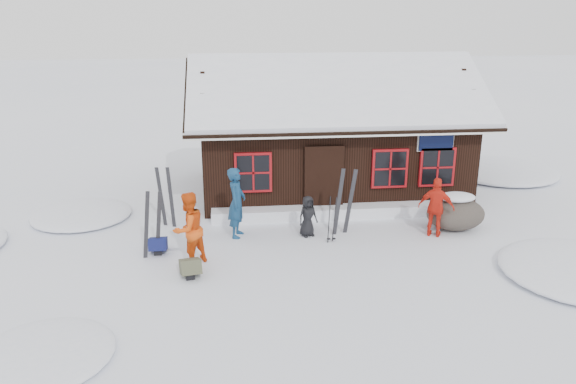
# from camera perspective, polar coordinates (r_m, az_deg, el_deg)

# --- Properties ---
(ground) EXTENTS (120.00, 120.00, 0.00)m
(ground) POSITION_cam_1_polar(r_m,az_deg,el_deg) (13.91, 1.59, -5.98)
(ground) COLOR white
(ground) RESTS_ON ground
(mountain_hut) EXTENTS (8.90, 6.09, 4.42)m
(mountain_hut) POSITION_cam_1_polar(r_m,az_deg,el_deg) (18.33, 4.22, 5.08)
(mountain_hut) COLOR black
(mountain_hut) RESTS_ON ground
(snow_drift) EXTENTS (7.60, 0.60, 0.35)m
(snow_drift) POSITION_cam_1_polar(r_m,az_deg,el_deg) (16.15, 5.81, -1.94)
(snow_drift) COLOR white
(snow_drift) RESTS_ON ground
(snow_mounds) EXTENTS (20.60, 13.20, 0.48)m
(snow_mounds) POSITION_cam_1_polar(r_m,az_deg,el_deg) (15.89, 6.62, -2.98)
(snow_mounds) COLOR white
(snow_mounds) RESTS_ON ground
(skier_teal) EXTENTS (0.59, 0.76, 1.85)m
(skier_teal) POSITION_cam_1_polar(r_m,az_deg,el_deg) (14.51, -5.23, -1.08)
(skier_teal) COLOR navy
(skier_teal) RESTS_ON ground
(skier_orange_left) EXTENTS (1.07, 1.07, 1.75)m
(skier_orange_left) POSITION_cam_1_polar(r_m,az_deg,el_deg) (13.07, -10.06, -3.72)
(skier_orange_left) COLOR #E04D0F
(skier_orange_left) RESTS_ON ground
(skier_orange_right) EXTENTS (1.00, 0.76, 1.58)m
(skier_orange_right) POSITION_cam_1_polar(r_m,az_deg,el_deg) (15.02, 14.82, -1.52)
(skier_orange_right) COLOR red
(skier_orange_right) RESTS_ON ground
(skier_crouched) EXTENTS (0.63, 0.53, 1.09)m
(skier_crouched) POSITION_cam_1_polar(r_m,az_deg,el_deg) (14.61, 2.02, -2.47)
(skier_crouched) COLOR black
(skier_crouched) RESTS_ON ground
(boulder) EXTENTS (1.57, 1.18, 0.91)m
(boulder) POSITION_cam_1_polar(r_m,az_deg,el_deg) (15.73, 16.66, -2.05)
(boulder) COLOR #524A42
(boulder) RESTS_ON ground
(ski_pair_left) EXTENTS (0.55, 0.16, 1.69)m
(ski_pair_left) POSITION_cam_1_polar(r_m,az_deg,el_deg) (13.69, -13.60, -3.31)
(ski_pair_left) COLOR black
(ski_pair_left) RESTS_ON ground
(ski_pair_mid) EXTENTS (0.49, 0.20, 1.72)m
(ski_pair_mid) POSITION_cam_1_polar(r_m,az_deg,el_deg) (15.55, -12.28, -0.59)
(ski_pair_mid) COLOR black
(ski_pair_mid) RESTS_ON ground
(ski_pair_right) EXTENTS (0.63, 0.15, 1.83)m
(ski_pair_right) POSITION_cam_1_polar(r_m,az_deg,el_deg) (14.73, 5.75, -1.07)
(ski_pair_right) COLOR black
(ski_pair_right) RESTS_ON ground
(ski_poles) EXTENTS (0.22, 0.11, 1.25)m
(ski_poles) POSITION_cam_1_polar(r_m,az_deg,el_deg) (14.26, 4.46, -2.87)
(ski_poles) COLOR black
(ski_poles) RESTS_ON ground
(backpack_blue) EXTENTS (0.44, 0.58, 0.31)m
(backpack_blue) POSITION_cam_1_polar(r_m,az_deg,el_deg) (14.10, -13.04, -5.45)
(backpack_blue) COLOR #11184D
(backpack_blue) RESTS_ON ground
(backpack_olive) EXTENTS (0.55, 0.66, 0.32)m
(backpack_olive) POSITION_cam_1_polar(r_m,az_deg,el_deg) (12.75, -9.87, -7.79)
(backpack_olive) COLOR #4A4C36
(backpack_olive) RESTS_ON ground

